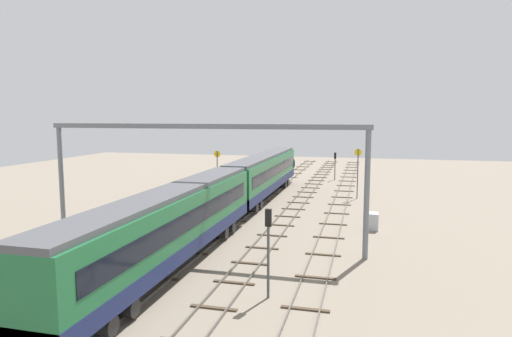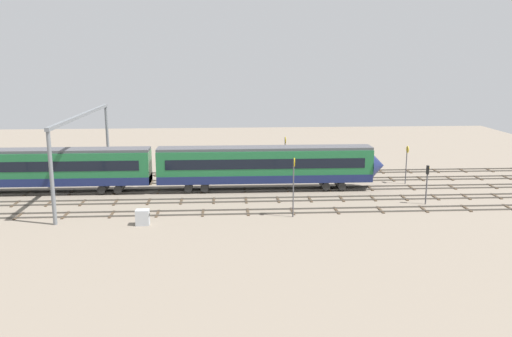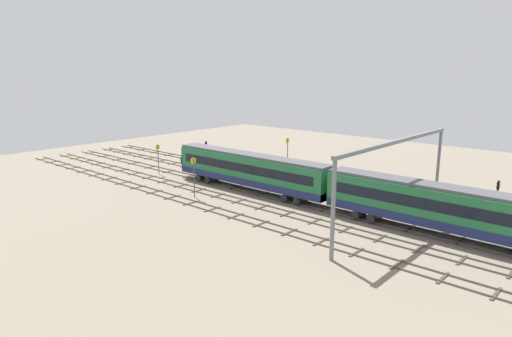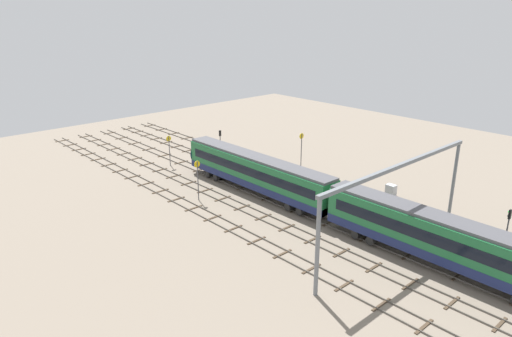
% 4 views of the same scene
% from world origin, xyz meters
% --- Properties ---
extents(ground_plane, '(107.59, 107.59, 0.00)m').
position_xyz_m(ground_plane, '(0.00, 0.00, 0.00)').
color(ground_plane, gray).
extents(track_near_foreground, '(91.59, 2.40, 0.16)m').
position_xyz_m(track_near_foreground, '(-0.00, -8.73, 0.07)').
color(track_near_foreground, '#59544C').
rests_on(track_near_foreground, ground).
extents(track_second_near, '(91.59, 2.40, 0.16)m').
position_xyz_m(track_second_near, '(-0.00, -4.36, 0.06)').
color(track_second_near, '#59544C').
rests_on(track_second_near, ground).
extents(track_with_train, '(91.59, 2.40, 0.16)m').
position_xyz_m(track_with_train, '(0.00, 0.00, 0.07)').
color(track_with_train, '#59544C').
rests_on(track_with_train, ground).
extents(track_second_far, '(91.59, 2.40, 0.16)m').
position_xyz_m(track_second_far, '(-0.00, 4.36, 0.07)').
color(track_second_far, '#59544C').
rests_on(track_second_far, ground).
extents(track_far_background, '(91.59, 2.40, 0.16)m').
position_xyz_m(track_far_background, '(-0.00, 8.73, 0.07)').
color(track_far_background, '#59544C').
rests_on(track_far_background, ground).
extents(train, '(50.40, 3.24, 4.80)m').
position_xyz_m(train, '(-9.48, 0.00, 2.66)').
color(train, '#1E6638').
rests_on(train, ground).
extents(overhead_gantry, '(0.40, 23.58, 8.82)m').
position_xyz_m(overhead_gantry, '(-17.53, 0.01, 6.89)').
color(overhead_gantry, slate).
rests_on(overhead_gantry, ground).
extents(speed_sign_near_foreground, '(0.14, 0.83, 5.05)m').
position_xyz_m(speed_sign_near_foreground, '(5.36, 6.75, 3.20)').
color(speed_sign_near_foreground, '#4C4C51').
rests_on(speed_sign_near_foreground, ground).
extents(speed_sign_mid_trackside, '(0.14, 0.81, 4.55)m').
position_xyz_m(speed_sign_mid_trackside, '(19.24, 1.97, 2.90)').
color(speed_sign_mid_trackside, '#4C4C51').
rests_on(speed_sign_mid_trackside, ground).
extents(speed_sign_far_trackside, '(0.14, 0.82, 5.68)m').
position_xyz_m(speed_sign_far_trackside, '(4.20, -10.42, 3.55)').
color(speed_sign_far_trackside, '#4C4C51').
rests_on(speed_sign_far_trackside, ground).
extents(signal_light_trackside_approach, '(0.31, 0.32, 4.69)m').
position_xyz_m(signal_light_trackside_approach, '(-25.22, -6.67, 3.06)').
color(signal_light_trackside_approach, '#4C4C51').
rests_on(signal_light_trackside_approach, ground).
extents(signal_light_trackside_departure, '(0.31, 0.32, 4.05)m').
position_xyz_m(signal_light_trackside_departure, '(18.34, -6.88, 2.68)').
color(signal_light_trackside_departure, '#4C4C51').
rests_on(signal_light_trackside_departure, ground).
extents(relay_cabinet, '(1.21, 0.89, 1.41)m').
position_xyz_m(relay_cabinet, '(-9.63, -12.02, 0.70)').
color(relay_cabinet, '#B2B7BC').
rests_on(relay_cabinet, ground).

